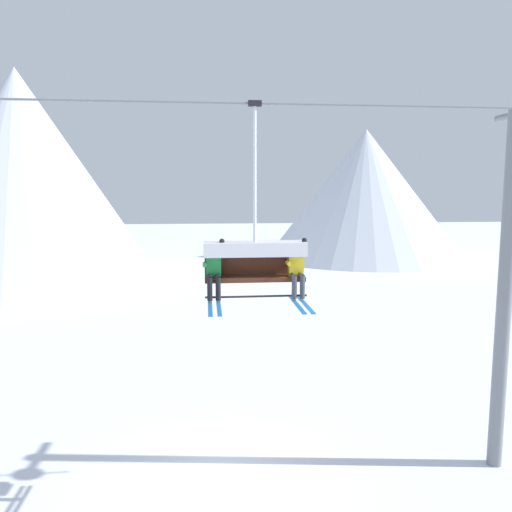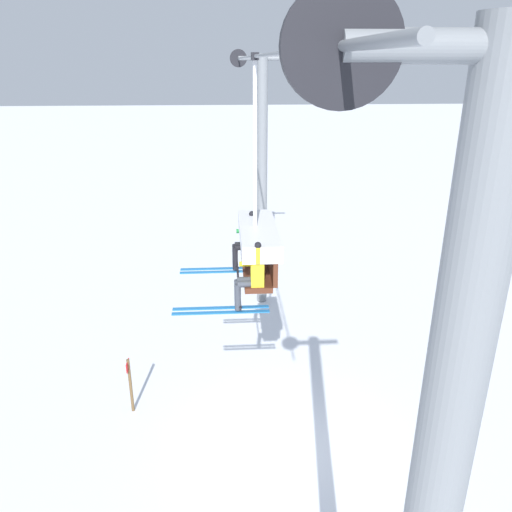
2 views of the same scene
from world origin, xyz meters
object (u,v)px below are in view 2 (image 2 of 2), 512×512
(chairlift_chair, at_px, (259,239))
(trail_sign, at_px, (130,382))
(lift_tower_near, at_px, (262,182))
(skier_green, at_px, (246,239))
(skier_yellow, at_px, (250,274))

(chairlift_chair, distance_m, trail_sign, 6.25)
(trail_sign, bearing_deg, lift_tower_near, 148.37)
(skier_green, xyz_separation_m, trail_sign, (-1.54, -3.00, -4.46))
(skier_green, bearing_deg, chairlift_chair, 13.43)
(lift_tower_near, height_order, chairlift_chair, lift_tower_near)
(lift_tower_near, relative_size, chairlift_chair, 2.21)
(lift_tower_near, height_order, skier_yellow, lift_tower_near)
(lift_tower_near, xyz_separation_m, trail_sign, (6.37, -3.93, -3.83))
(chairlift_chair, distance_m, skier_yellow, 0.98)
(chairlift_chair, relative_size, trail_sign, 2.58)
(skier_green, height_order, skier_yellow, same)
(lift_tower_near, relative_size, trail_sign, 5.70)
(chairlift_chair, bearing_deg, skier_green, -166.57)
(chairlift_chair, relative_size, skier_yellow, 2.42)
(lift_tower_near, distance_m, chairlift_chair, 8.88)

